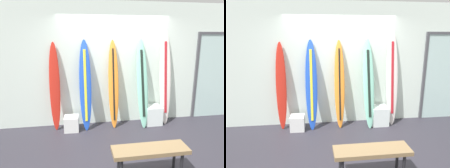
% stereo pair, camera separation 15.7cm
% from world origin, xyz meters
% --- Properties ---
extents(ground, '(8.00, 8.00, 0.04)m').
position_xyz_m(ground, '(0.00, 0.00, -0.02)').
color(ground, '#2D2A33').
extents(wall_back, '(7.20, 0.20, 2.80)m').
position_xyz_m(wall_back, '(0.00, 1.30, 1.40)').
color(wall_back, silver).
rests_on(wall_back, ground).
extents(surfboard_crimson, '(0.23, 0.28, 1.93)m').
position_xyz_m(surfboard_crimson, '(-1.35, 1.04, 0.95)').
color(surfboard_crimson, red).
rests_on(surfboard_crimson, ground).
extents(surfboard_cobalt, '(0.26, 0.41, 1.98)m').
position_xyz_m(surfboard_cobalt, '(-0.69, 0.98, 0.97)').
color(surfboard_cobalt, blue).
rests_on(surfboard_cobalt, ground).
extents(surfboard_sunset, '(0.24, 0.39, 1.97)m').
position_xyz_m(surfboard_sunset, '(-0.06, 0.99, 0.97)').
color(surfboard_sunset, orange).
rests_on(surfboard_sunset, ground).
extents(surfboard_seafoam, '(0.27, 0.51, 2.01)m').
position_xyz_m(surfboard_seafoam, '(0.59, 0.93, 0.99)').
color(surfboard_seafoam, '#81CEB3').
rests_on(surfboard_seafoam, ground).
extents(surfboard_ivory, '(0.28, 0.36, 2.21)m').
position_xyz_m(surfboard_ivory, '(1.16, 1.00, 1.09)').
color(surfboard_ivory, silver).
rests_on(surfboard_ivory, ground).
extents(display_block_left, '(0.32, 0.32, 0.33)m').
position_xyz_m(display_block_left, '(-1.02, 0.88, 0.16)').
color(display_block_left, silver).
rests_on(display_block_left, ground).
extents(display_block_center, '(0.38, 0.38, 0.43)m').
position_xyz_m(display_block_center, '(0.88, 0.95, 0.22)').
color(display_block_center, white).
rests_on(display_block_center, ground).
extents(glass_door, '(1.13, 0.06, 2.15)m').
position_xyz_m(glass_door, '(2.59, 1.18, 1.11)').
color(glass_door, silver).
rests_on(glass_door, ground).
extents(bench, '(1.10, 0.33, 0.48)m').
position_xyz_m(bench, '(0.16, -0.86, 0.42)').
color(bench, olive).
rests_on(bench, ground).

